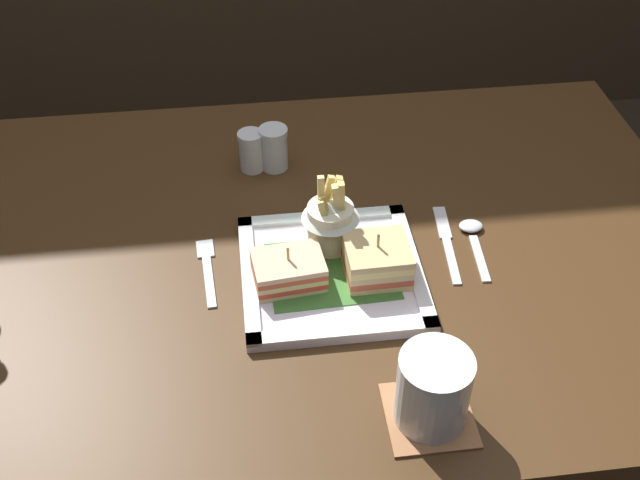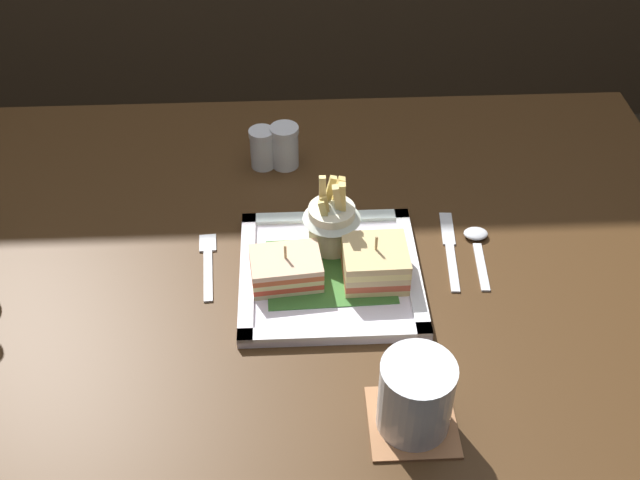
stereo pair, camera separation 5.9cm
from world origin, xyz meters
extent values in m
cube|color=#402913|center=(0.00, 0.00, 0.70)|extent=(1.17, 0.79, 0.04)
cylinder|color=#421F16|center=(-0.50, 0.31, 0.34)|extent=(0.09, 0.09, 0.69)
cylinder|color=#4A241D|center=(0.50, 0.31, 0.34)|extent=(0.09, 0.09, 0.69)
cube|color=white|center=(0.02, -0.06, 0.73)|extent=(0.24, 0.24, 0.01)
cube|color=#38702C|center=(0.02, -0.06, 0.73)|extent=(0.18, 0.14, 0.00)
cube|color=white|center=(0.02, -0.18, 0.74)|extent=(0.24, 0.02, 0.01)
cube|color=white|center=(0.02, 0.05, 0.74)|extent=(0.24, 0.02, 0.01)
cube|color=white|center=(-0.09, -0.06, 0.74)|extent=(0.02, 0.24, 0.01)
cube|color=white|center=(0.14, -0.06, 0.74)|extent=(0.02, 0.24, 0.01)
cube|color=#D6BD88|center=(-0.04, -0.08, 0.74)|extent=(0.10, 0.08, 0.01)
cube|color=#D0432A|center=(-0.04, -0.08, 0.74)|extent=(0.10, 0.08, 0.01)
cube|color=#D7C27A|center=(-0.04, -0.08, 0.75)|extent=(0.10, 0.08, 0.01)
cube|color=#BF552D|center=(-0.04, -0.08, 0.76)|extent=(0.10, 0.08, 0.01)
cube|color=#DFB18D|center=(-0.04, -0.08, 0.77)|extent=(0.10, 0.08, 0.01)
cylinder|color=tan|center=(-0.04, -0.08, 0.76)|extent=(0.00, 0.00, 0.06)
cube|color=#D8B36F|center=(0.08, -0.08, 0.74)|extent=(0.09, 0.08, 0.01)
cube|color=#C55135|center=(0.08, -0.08, 0.75)|extent=(0.09, 0.08, 0.01)
cube|color=#D3B27B|center=(0.08, -0.08, 0.76)|extent=(0.09, 0.08, 0.01)
cube|color=#EDD684|center=(0.08, -0.08, 0.77)|extent=(0.09, 0.08, 0.01)
cube|color=tan|center=(0.08, -0.08, 0.78)|extent=(0.09, 0.08, 0.01)
cylinder|color=tan|center=(0.08, -0.08, 0.77)|extent=(0.00, 0.00, 0.07)
cylinder|color=#EBE8CB|center=(0.03, -0.01, 0.77)|extent=(0.06, 0.06, 0.07)
cone|color=silver|center=(0.03, -0.01, 0.80)|extent=(0.08, 0.08, 0.03)
cube|color=#F3D37C|center=(0.02, -0.01, 0.81)|extent=(0.01, 0.02, 0.08)
cube|color=#F8D677|center=(0.04, -0.01, 0.81)|extent=(0.01, 0.02, 0.08)
cube|color=#E8CE81|center=(0.04, -0.01, 0.81)|extent=(0.02, 0.03, 0.08)
cube|color=#E8CB71|center=(0.02, 0.00, 0.81)|extent=(0.03, 0.02, 0.07)
cube|color=#D7B665|center=(0.02, -0.02, 0.80)|extent=(0.02, 0.02, 0.06)
cube|color=#EBC571|center=(0.04, 0.00, 0.80)|extent=(0.02, 0.02, 0.07)
cube|color=#E9D375|center=(0.02, -0.02, 0.80)|extent=(0.02, 0.02, 0.05)
cube|color=#F2C96D|center=(0.03, 0.01, 0.80)|extent=(0.03, 0.01, 0.07)
cube|color=#9E6740|center=(0.10, -0.30, 0.72)|extent=(0.10, 0.10, 0.00)
cylinder|color=silver|center=(0.10, -0.30, 0.77)|extent=(0.08, 0.08, 0.09)
cylinder|color=silver|center=(0.10, -0.30, 0.76)|extent=(0.08, 0.08, 0.06)
cube|color=silver|center=(-0.14, -0.05, 0.72)|extent=(0.02, 0.10, 0.00)
cube|color=silver|center=(-0.15, 0.01, 0.72)|extent=(0.03, 0.04, 0.00)
cube|color=silver|center=(0.19, -0.05, 0.72)|extent=(0.02, 0.10, 0.00)
cube|color=silver|center=(0.20, 0.03, 0.72)|extent=(0.02, 0.07, 0.00)
cube|color=silver|center=(0.23, -0.05, 0.72)|extent=(0.02, 0.09, 0.00)
ellipsoid|color=silver|center=(0.24, 0.01, 0.73)|extent=(0.03, 0.03, 0.01)
cylinder|color=silver|center=(-0.07, 0.20, 0.75)|extent=(0.04, 0.04, 0.06)
cylinder|color=silver|center=(-0.07, 0.20, 0.74)|extent=(0.03, 0.03, 0.03)
cylinder|color=silver|center=(-0.07, 0.20, 0.78)|extent=(0.04, 0.04, 0.01)
cylinder|color=silver|center=(-0.03, 0.20, 0.75)|extent=(0.04, 0.04, 0.06)
cylinder|color=#36352A|center=(-0.03, 0.20, 0.74)|extent=(0.04, 0.04, 0.03)
cylinder|color=silver|center=(-0.03, 0.20, 0.79)|extent=(0.05, 0.05, 0.01)
camera|label=1|loc=(-0.08, -0.80, 1.46)|focal=42.96mm
camera|label=2|loc=(-0.02, -0.81, 1.46)|focal=42.96mm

